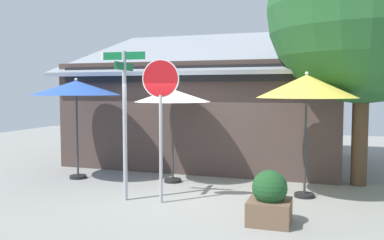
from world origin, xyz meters
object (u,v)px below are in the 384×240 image
Objects in this scene: patio_umbrella_ivory_center at (172,97)px; sidewalk_planter at (270,199)px; stop_sign at (161,103)px; shade_tree at (375,11)px; street_sign_post at (124,109)px; patio_umbrella_mustard_right at (306,87)px; patio_umbrella_royal_blue_left at (76,89)px.

patio_umbrella_ivory_center reaches higher than sidewalk_planter.
shade_tree is at bearing 34.10° from stop_sign.
street_sign_post is 0.83m from stop_sign.
patio_umbrella_mustard_right reaches higher than sidewalk_planter.
shade_tree is 6.98× the size of sidewalk_planter.
stop_sign reaches higher than patio_umbrella_mustard_right.
street_sign_post reaches higher than patio_umbrella_royal_blue_left.
patio_umbrella_ivory_center is (-0.46, 1.89, 0.09)m from stop_sign.
patio_umbrella_mustard_right is 2.89× the size of sidewalk_planter.
stop_sign is 0.45× the size of shade_tree.
patio_umbrella_ivory_center is at bearing 103.66° from stop_sign.
patio_umbrella_ivory_center is 4.15m from sidewalk_planter.
sidewalk_planter is (-1.97, -3.56, -3.81)m from shade_tree.
patio_umbrella_royal_blue_left is 1.09× the size of patio_umbrella_ivory_center.
sidewalk_planter is at bearing -119.03° from shade_tree.
street_sign_post is 1.97m from patio_umbrella_ivory_center.
street_sign_post is at bearing -158.26° from patio_umbrella_mustard_right.
stop_sign is at bearing -153.47° from patio_umbrella_mustard_right.
stop_sign reaches higher than patio_umbrella_ivory_center.
patio_umbrella_royal_blue_left is at bearing -171.67° from patio_umbrella_ivory_center.
patio_umbrella_royal_blue_left is (-3.03, 1.51, 0.30)m from stop_sign.
patio_umbrella_mustard_right is (2.83, 1.41, 0.32)m from stop_sign.
stop_sign is at bearing 164.67° from sidewalk_planter.
street_sign_post is 1.19× the size of patio_umbrella_royal_blue_left.
stop_sign is 1.12× the size of patio_umbrella_royal_blue_left.
patio_umbrella_ivory_center is at bearing -167.80° from shade_tree.
stop_sign is at bearing -26.49° from patio_umbrella_royal_blue_left.
shade_tree is (4.77, 1.03, 2.05)m from patio_umbrella_ivory_center.
shade_tree is (5.12, 2.96, 2.29)m from street_sign_post.
shade_tree is at bearing 12.20° from patio_umbrella_ivory_center.
stop_sign is 3.18m from patio_umbrella_mustard_right.
patio_umbrella_royal_blue_left is at bearing 179.07° from patio_umbrella_mustard_right.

